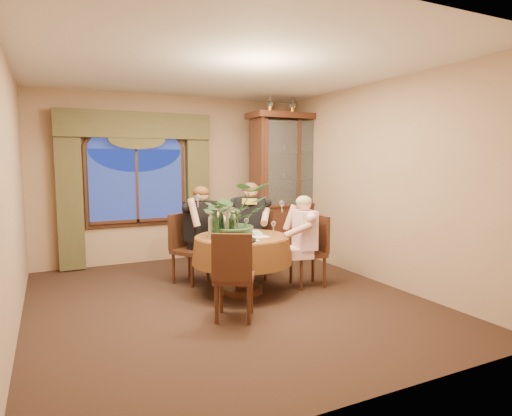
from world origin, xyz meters
name	(u,v)px	position (x,y,z in m)	size (l,w,h in m)	color
floor	(226,300)	(0.00, 0.00, 0.00)	(5.00, 5.00, 0.00)	black
wall_back	(172,179)	(0.00, 2.50, 1.40)	(4.50, 4.50, 0.00)	#9E7B5E
wall_right	(372,183)	(2.25, 0.00, 1.40)	(5.00, 5.00, 0.00)	#9E7B5E
ceiling	(225,66)	(0.00, 0.00, 2.80)	(5.00, 5.00, 0.00)	white
window	(137,186)	(-0.60, 2.43, 1.30)	(1.62, 0.10, 1.32)	navy
arched_transom	(135,138)	(-0.60, 2.43, 2.08)	(1.60, 0.06, 0.44)	navy
drapery_left	(69,195)	(-1.63, 2.38, 1.18)	(0.38, 0.14, 2.32)	#444024
drapery_right	(198,191)	(0.43, 2.38, 1.18)	(0.38, 0.14, 2.32)	#444024
swag_valance	(136,125)	(-0.60, 2.35, 2.28)	(2.45, 0.16, 0.42)	#444024
dining_table	(242,264)	(0.30, 0.20, 0.38)	(1.30, 1.30, 0.75)	maroon
china_cabinet	(292,186)	(1.96, 1.75, 1.26)	(1.55, 0.61, 2.52)	#351910
oil_lamp_left	(270,102)	(1.52, 1.75, 2.69)	(0.11, 0.11, 0.34)	#A5722D
oil_lamp_center	(293,104)	(1.96, 1.75, 2.69)	(0.11, 0.11, 0.34)	#A5722D
oil_lamp_right	(314,105)	(2.40, 1.75, 2.69)	(0.11, 0.11, 0.34)	#A5722D
chair_right	(308,251)	(1.23, 0.08, 0.48)	(0.42, 0.42, 0.96)	black
chair_back_right	(256,245)	(0.81, 0.82, 0.48)	(0.42, 0.42, 0.96)	black
chair_back	(190,249)	(-0.16, 0.94, 0.48)	(0.42, 0.42, 0.96)	black
chair_front_left	(234,275)	(-0.15, -0.61, 0.48)	(0.42, 0.42, 0.96)	black
person_pink	(305,242)	(1.16, 0.05, 0.63)	(0.45, 0.41, 1.25)	#F4BEC4
person_back	(201,234)	(-0.01, 0.95, 0.68)	(0.49, 0.45, 1.36)	black
person_scarf	(251,229)	(0.77, 0.93, 0.70)	(0.50, 0.46, 1.40)	black
stoneware_vase	(231,225)	(0.18, 0.27, 0.89)	(0.15, 0.15, 0.27)	tan
centerpiece_plant	(233,190)	(0.22, 0.30, 1.33)	(0.88, 0.98, 0.77)	#33542F
olive_bowl	(246,234)	(0.35, 0.16, 0.78)	(0.16, 0.16, 0.05)	#48572F
cheese_platter	(241,240)	(0.14, -0.14, 0.76)	(0.36, 0.36, 0.02)	black
wine_bottle_0	(216,226)	(-0.09, 0.09, 0.92)	(0.07, 0.07, 0.33)	black
wine_bottle_1	(215,225)	(-0.06, 0.21, 0.92)	(0.07, 0.07, 0.33)	black
wine_bottle_2	(211,224)	(-0.09, 0.27, 0.92)	(0.07, 0.07, 0.33)	tan
wine_bottle_3	(221,223)	(0.07, 0.34, 0.92)	(0.07, 0.07, 0.33)	black
wine_bottle_4	(232,225)	(0.13, 0.11, 0.92)	(0.07, 0.07, 0.33)	black
wine_bottle_5	(229,224)	(0.13, 0.23, 0.92)	(0.07, 0.07, 0.33)	tan
tasting_paper_0	(258,236)	(0.46, 0.07, 0.75)	(0.21, 0.30, 0.00)	white
tasting_paper_1	(253,232)	(0.54, 0.36, 0.75)	(0.21, 0.30, 0.00)	white
tasting_paper_2	(247,240)	(0.23, -0.10, 0.75)	(0.21, 0.30, 0.00)	white
wine_glass_person_pink	(274,227)	(0.72, 0.12, 0.84)	(0.07, 0.07, 0.18)	silver
wine_glass_person_back	(219,225)	(0.14, 0.59, 0.84)	(0.07, 0.07, 0.18)	silver
wine_glass_person_scarf	(247,224)	(0.53, 0.56, 0.84)	(0.07, 0.07, 0.18)	silver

